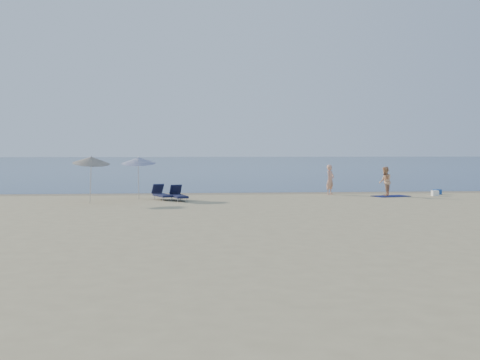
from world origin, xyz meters
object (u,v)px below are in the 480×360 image
(person_left, at_px, (330,180))
(blue_cooler, at_px, (437,192))
(person_right, at_px, (385,181))
(umbrella_near, at_px, (139,160))

(person_left, bearing_deg, blue_cooler, -52.26)
(person_right, height_order, blue_cooler, person_right)
(umbrella_near, bearing_deg, person_right, 3.71)
(person_right, distance_m, blue_cooler, 3.80)
(person_right, bearing_deg, person_left, -107.88)
(person_right, xyz_separation_m, umbrella_near, (-13.86, -0.35, 1.23))
(person_left, relative_size, person_right, 1.04)
(person_right, relative_size, blue_cooler, 4.01)
(person_right, height_order, umbrella_near, umbrella_near)
(person_left, distance_m, blue_cooler, 6.43)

